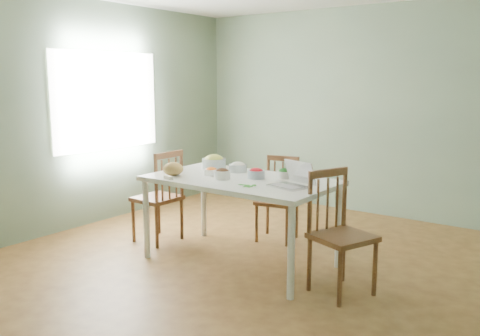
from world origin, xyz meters
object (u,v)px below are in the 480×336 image
Objects in this scene: dining_table at (240,221)px; bread_boule at (173,169)px; laptop at (288,175)px; bowl_squash at (214,162)px; chair_left at (157,196)px; chair_far at (277,199)px; chair_right at (343,234)px.

bread_boule reaches higher than dining_table.
laptop reaches higher than dining_table.
bread_boule is 0.80× the size of bowl_squash.
chair_left is 0.76m from bowl_squash.
chair_far is 1.27m from bread_boule.
dining_table is 1.74× the size of chair_right.
chair_right is (1.19, -0.89, 0.05)m from chair_far.
laptop is (1.70, -0.08, 0.44)m from chair_left.
chair_far is 4.60× the size of bread_boule.
dining_table is 7.14× the size of bowl_squash.
bowl_squash is at bearing 99.09° from chair_right.
chair_left reaches higher than bowl_squash.
bread_boule is 0.54m from bowl_squash.
dining_table is 8.89× the size of bread_boule.
laptop reaches higher than chair_right.
chair_right is 3.16× the size of laptop.
chair_left is 4.05× the size of bowl_squash.
bowl_squash reaches higher than dining_table.
chair_right reaches higher than dining_table.
chair_right reaches higher than chair_left.
dining_table is 1.93× the size of chair_far.
chair_right is at bearing -4.62° from dining_table.
chair_left is at bearing -168.70° from laptop.
chair_right is 1.78m from bread_boule.
bread_boule is 1.21m from laptop.
laptop is (0.65, -0.87, 0.48)m from chair_far.
bread_boule is at bearing -156.56° from dining_table.
dining_table is 0.83m from bread_boule.
laptop reaches higher than bowl_squash.
chair_right is at bearing -48.53° from chair_far.
bowl_squash is (0.60, 0.26, 0.40)m from chair_left.
bowl_squash is 0.77× the size of laptop.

